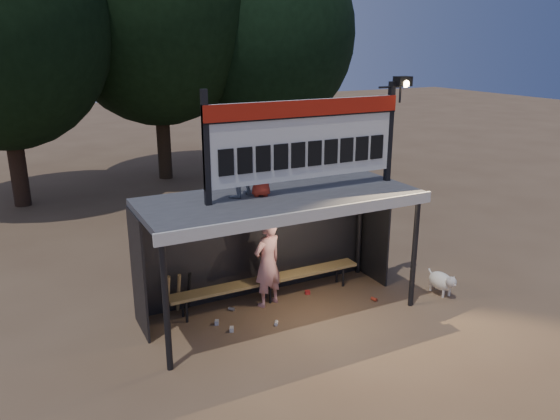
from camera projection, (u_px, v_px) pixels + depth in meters
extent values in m
plane|color=brown|center=(280.00, 312.00, 10.39)|extent=(80.00, 80.00, 0.00)
imported|color=white|center=(267.00, 263.00, 10.44)|extent=(0.74, 0.60, 1.76)
imported|color=gray|center=(236.00, 164.00, 9.43)|extent=(0.68, 0.60, 1.17)
imported|color=#AD2B1A|center=(261.00, 172.00, 9.51)|extent=(0.49, 0.38, 0.88)
cube|color=#3A3A3D|center=(280.00, 198.00, 9.72)|extent=(5.00, 2.00, 0.12)
cube|color=silver|center=(309.00, 216.00, 8.86)|extent=(5.10, 0.06, 0.20)
cylinder|color=black|center=(166.00, 306.00, 8.26)|extent=(0.10, 0.10, 2.20)
cylinder|color=black|center=(414.00, 253.00, 10.34)|extent=(0.10, 0.10, 2.20)
cylinder|color=black|center=(139.00, 265.00, 9.79)|extent=(0.10, 0.10, 2.20)
cylinder|color=black|center=(360.00, 225.00, 11.87)|extent=(0.10, 0.10, 2.20)
cube|color=black|center=(258.00, 242.00, 10.92)|extent=(5.00, 0.04, 2.20)
cube|color=black|center=(138.00, 274.00, 9.41)|extent=(0.04, 1.00, 2.20)
cube|color=black|center=(374.00, 230.00, 11.57)|extent=(0.04, 1.00, 2.20)
cylinder|color=black|center=(257.00, 191.00, 10.61)|extent=(5.00, 0.06, 0.06)
cube|color=black|center=(206.00, 149.00, 8.84)|extent=(0.10, 0.10, 1.90)
cube|color=black|center=(389.00, 132.00, 10.44)|extent=(0.10, 0.10, 1.90)
cube|color=silver|center=(305.00, 140.00, 9.64)|extent=(3.80, 0.08, 1.40)
cube|color=#A5190B|center=(307.00, 108.00, 9.43)|extent=(3.80, 0.04, 0.28)
cube|color=black|center=(307.00, 117.00, 9.47)|extent=(3.80, 0.02, 0.03)
cube|color=black|center=(226.00, 162.00, 9.01)|extent=(0.27, 0.03, 0.45)
cube|color=black|center=(245.00, 161.00, 9.16)|extent=(0.27, 0.03, 0.45)
cube|color=black|center=(263.00, 159.00, 9.30)|extent=(0.27, 0.03, 0.45)
cube|color=black|center=(281.00, 157.00, 9.45)|extent=(0.27, 0.03, 0.45)
cube|color=black|center=(298.00, 155.00, 9.60)|extent=(0.27, 0.03, 0.45)
cube|color=black|center=(315.00, 153.00, 9.74)|extent=(0.27, 0.03, 0.45)
cube|color=black|center=(331.00, 152.00, 9.89)|extent=(0.27, 0.03, 0.45)
cube|color=black|center=(347.00, 150.00, 10.04)|extent=(0.27, 0.03, 0.45)
cube|color=black|center=(362.00, 148.00, 10.18)|extent=(0.27, 0.03, 0.45)
cube|color=black|center=(377.00, 147.00, 10.33)|extent=(0.27, 0.03, 0.45)
cylinder|color=black|center=(390.00, 87.00, 10.17)|extent=(0.50, 0.04, 0.04)
cylinder|color=black|center=(400.00, 95.00, 10.32)|extent=(0.04, 0.04, 0.30)
cube|color=black|center=(403.00, 81.00, 10.20)|extent=(0.30, 0.22, 0.18)
sphere|color=#FFD88C|center=(406.00, 84.00, 10.14)|extent=(0.14, 0.14, 0.14)
cube|color=olive|center=(268.00, 280.00, 10.73)|extent=(4.00, 0.35, 0.06)
cylinder|color=black|center=(187.00, 311.00, 9.95)|extent=(0.05, 0.05, 0.45)
cylinder|color=black|center=(183.00, 306.00, 10.16)|extent=(0.05, 0.05, 0.45)
cylinder|color=black|center=(270.00, 292.00, 10.69)|extent=(0.05, 0.05, 0.45)
cylinder|color=black|center=(265.00, 288.00, 10.89)|extent=(0.05, 0.05, 0.45)
cylinder|color=black|center=(343.00, 276.00, 11.43)|extent=(0.05, 0.05, 0.45)
cylinder|color=black|center=(337.00, 272.00, 11.63)|extent=(0.05, 0.05, 0.45)
cylinder|color=#311F16|center=(15.00, 146.00, 16.62)|extent=(0.50, 0.50, 3.74)
cylinder|color=#2F2115|center=(163.00, 122.00, 20.00)|extent=(0.50, 0.50, 4.18)
ellipsoid|color=black|center=(155.00, 4.00, 18.79)|extent=(7.22, 7.22, 8.36)
cylinder|color=black|center=(272.00, 128.00, 20.97)|extent=(0.50, 0.50, 3.52)
ellipsoid|color=black|center=(272.00, 34.00, 19.96)|extent=(6.08, 6.08, 7.04)
ellipsoid|color=white|center=(441.00, 281.00, 11.09)|extent=(0.36, 0.58, 0.36)
sphere|color=beige|center=(451.00, 282.00, 10.83)|extent=(0.22, 0.22, 0.22)
cone|color=beige|center=(455.00, 285.00, 10.75)|extent=(0.10, 0.10, 0.10)
cone|color=beige|center=(450.00, 278.00, 10.76)|extent=(0.06, 0.06, 0.07)
cone|color=beige|center=(454.00, 277.00, 10.80)|extent=(0.06, 0.06, 0.07)
cylinder|color=beige|center=(443.00, 293.00, 10.96)|extent=(0.05, 0.05, 0.18)
cylinder|color=white|center=(449.00, 292.00, 11.03)|extent=(0.05, 0.05, 0.18)
cylinder|color=silver|center=(431.00, 286.00, 11.27)|extent=(0.05, 0.05, 0.18)
cylinder|color=beige|center=(437.00, 285.00, 11.33)|extent=(0.05, 0.05, 0.18)
cylinder|color=silver|center=(431.00, 272.00, 11.33)|extent=(0.04, 0.16, 0.14)
cylinder|color=#9C7948|center=(168.00, 295.00, 10.13)|extent=(0.08, 0.27, 0.84)
cylinder|color=olive|center=(178.00, 293.00, 10.22)|extent=(0.07, 0.30, 0.83)
cylinder|color=black|center=(189.00, 291.00, 10.30)|extent=(0.07, 0.32, 0.83)
cube|color=#AC1F1D|center=(307.00, 292.00, 11.11)|extent=(0.11, 0.09, 0.08)
cylinder|color=#B6B5BB|center=(231.00, 309.00, 10.44)|extent=(0.13, 0.14, 0.07)
cube|color=beige|center=(232.00, 329.00, 9.69)|extent=(0.10, 0.12, 0.08)
cylinder|color=#A8301C|center=(374.00, 299.00, 10.84)|extent=(0.10, 0.13, 0.07)
cube|color=#A2A2A7|center=(217.00, 322.00, 9.93)|extent=(0.11, 0.12, 0.08)
cylinder|color=silver|center=(276.00, 323.00, 9.91)|extent=(0.12, 0.14, 0.07)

